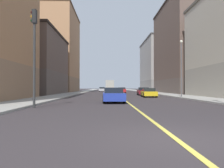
# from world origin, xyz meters

# --- Properties ---
(ground_plane) EXTENTS (400.00, 400.00, 0.00)m
(ground_plane) POSITION_xyz_m (0.00, 0.00, 0.00)
(ground_plane) COLOR #342E30
(ground_plane) RESTS_ON ground
(sidewalk_left) EXTENTS (3.71, 168.00, 0.15)m
(sidewalk_left) POSITION_xyz_m (8.94, 49.00, 0.07)
(sidewalk_left) COLOR #9E9B93
(sidewalk_left) RESTS_ON ground
(sidewalk_right) EXTENTS (3.71, 168.00, 0.15)m
(sidewalk_right) POSITION_xyz_m (-8.94, 49.00, 0.07)
(sidewalk_right) COLOR #9E9B93
(sidewalk_right) RESTS_ON ground
(lane_center_stripe) EXTENTS (0.16, 154.00, 0.01)m
(lane_center_stripe) POSITION_xyz_m (0.00, 49.00, 0.01)
(lane_center_stripe) COLOR #E5D14C
(lane_center_stripe) RESTS_ON ground
(building_left_mid) EXTENTS (9.65, 22.46, 20.09)m
(building_left_mid) POSITION_xyz_m (15.46, 44.25, 10.06)
(building_left_mid) COLOR brown
(building_left_mid) RESTS_ON ground
(building_left_far) EXTENTS (9.65, 23.12, 17.12)m
(building_left_far) POSITION_xyz_m (15.46, 70.36, 8.57)
(building_left_far) COLOR gray
(building_left_far) RESTS_ON ground
(building_right_midblock) EXTENTS (9.65, 18.55, 11.44)m
(building_right_midblock) POSITION_xyz_m (-15.46, 36.69, 5.73)
(building_right_midblock) COLOR brown
(building_right_midblock) RESTS_ON ground
(building_right_distant) EXTENTS (9.65, 20.01, 22.36)m
(building_right_distant) POSITION_xyz_m (-15.46, 57.50, 11.19)
(building_right_distant) COLOR #8F6B4F
(building_right_distant) RESTS_ON ground
(traffic_light_right_near) EXTENTS (0.40, 0.32, 6.54)m
(traffic_light_right_near) POSITION_xyz_m (-6.70, 9.12, 4.19)
(traffic_light_right_near) COLOR #2D2D2D
(traffic_light_right_near) RESTS_ON ground
(street_lamp_left_near) EXTENTS (0.36, 0.36, 7.27)m
(street_lamp_left_near) POSITION_xyz_m (7.68, 22.92, 4.54)
(street_lamp_left_near) COLOR #4C4C51
(street_lamp_left_near) RESTS_ON ground
(car_maroon) EXTENTS (2.04, 4.42, 1.33)m
(car_maroon) POSITION_xyz_m (4.25, 32.46, 0.65)
(car_maroon) COLOR maroon
(car_maroon) RESTS_ON ground
(car_blue) EXTENTS (1.99, 4.53, 1.34)m
(car_blue) POSITION_xyz_m (-1.29, 14.46, 0.65)
(car_blue) COLOR #23389E
(car_blue) RESTS_ON ground
(car_white) EXTENTS (2.04, 4.03, 1.27)m
(car_white) POSITION_xyz_m (-1.48, 38.96, 0.63)
(car_white) COLOR white
(car_white) RESTS_ON ground
(car_yellow) EXTENTS (1.94, 4.06, 1.26)m
(car_yellow) POSITION_xyz_m (3.90, 25.25, 0.61)
(car_yellow) COLOR gold
(car_yellow) RESTS_ON ground
(car_silver) EXTENTS (1.97, 4.15, 1.37)m
(car_silver) POSITION_xyz_m (-3.50, 65.09, 0.67)
(car_silver) COLOR silver
(car_silver) RESTS_ON ground
(car_red) EXTENTS (2.04, 4.15, 1.32)m
(car_red) POSITION_xyz_m (1.55, 47.31, 0.65)
(car_red) COLOR red
(car_red) RESTS_ON ground
(box_truck) EXTENTS (2.33, 6.65, 3.22)m
(box_truck) POSITION_xyz_m (-1.19, 56.12, 1.68)
(box_truck) COLOR beige
(box_truck) RESTS_ON ground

